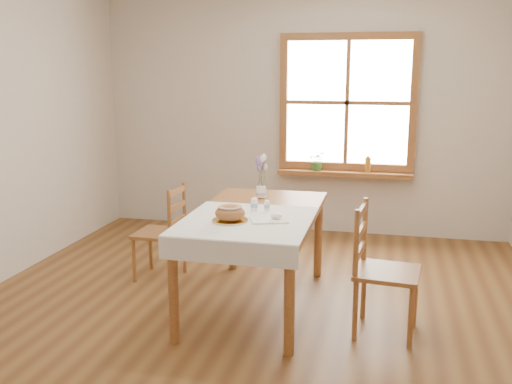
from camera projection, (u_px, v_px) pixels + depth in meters
ground at (247, 320)px, 4.18m from camera, size 5.00×5.00×0.00m
room_walls at (246, 84)px, 3.82m from camera, size 4.60×5.10×2.65m
window at (347, 103)px, 6.12m from camera, size 1.46×0.08×1.46m
window_sill at (344, 173)px, 6.21m from camera, size 1.46×0.20×0.05m
dining_table at (256, 222)px, 4.33m from camera, size 0.90×1.60×0.75m
table_linen at (246, 221)px, 4.02m from camera, size 0.91×0.99×0.01m
chair_left at (159, 232)px, 4.96m from camera, size 0.42×0.40×0.83m
chair_right at (388, 270)px, 3.90m from camera, size 0.49×0.47×0.91m
bread_plate at (230, 221)px, 3.99m from camera, size 0.28×0.28×0.01m
bread_loaf at (230, 212)px, 3.97m from camera, size 0.21×0.21×0.12m
egg_napkin at (269, 220)px, 4.02m from camera, size 0.31×0.29×0.01m
eggs at (269, 216)px, 4.01m from camera, size 0.24×0.23×0.04m
salt_shaker at (254, 204)px, 4.28m from camera, size 0.07×0.07×0.10m
pepper_shaker at (267, 205)px, 4.28m from camera, size 0.05×0.05×0.08m
flower_vase at (261, 193)px, 4.75m from camera, size 0.09×0.09×0.09m
lavender_bouquet at (261, 172)px, 4.71m from camera, size 0.14×0.14×0.27m
potted_plant at (318, 163)px, 6.25m from camera, size 0.20×0.22×0.17m
amber_bottle at (368, 164)px, 6.13m from camera, size 0.07×0.07×0.18m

